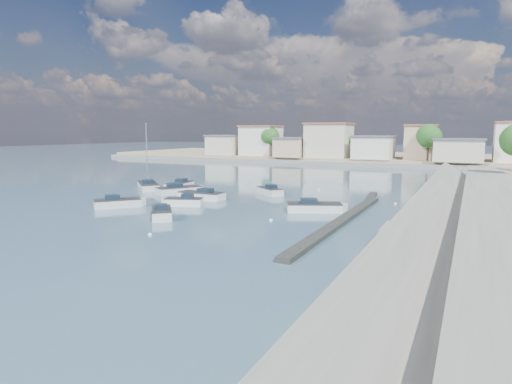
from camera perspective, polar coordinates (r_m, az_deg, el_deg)
ground at (r=67.68m, az=12.48°, el=1.38°), size 400.00×400.00×0.00m
seawall_walkway at (r=38.84m, az=29.32°, el=-2.99°), size 5.00×90.00×1.80m
breakwater at (r=39.78m, az=12.35°, el=-2.96°), size 2.00×31.02×0.35m
far_shore_land at (r=118.55m, az=18.76°, el=4.27°), size 160.00×40.00×1.40m
far_shore_quay at (r=97.87m, az=17.01°, el=3.46°), size 160.00×2.50×0.80m
far_town at (r=102.32m, az=23.64°, el=5.87°), size 113.01×12.80×8.35m
shore_trees at (r=93.68m, az=21.91°, el=6.61°), size 74.56×38.32×7.92m
motorboat_a at (r=39.40m, az=-12.48°, el=-2.77°), size 3.99×4.31×1.48m
motorboat_b at (r=45.87m, az=-17.66°, el=-1.44°), size 4.31×4.69×1.48m
motorboat_c at (r=49.24m, az=-7.55°, el=-0.50°), size 5.91×2.21×1.48m
motorboat_d at (r=45.04m, az=-9.84°, el=-1.35°), size 4.32×2.86×1.48m
motorboat_e at (r=54.29m, az=-9.94°, el=0.24°), size 4.68×5.91×1.48m
motorboat_f at (r=52.57m, az=1.75°, el=0.11°), size 4.26×3.81×1.48m
motorboat_g at (r=58.72m, az=-10.29°, el=0.82°), size 2.57×5.71×1.48m
motorboat_h at (r=41.58m, az=8.15°, el=-2.09°), size 5.71×4.06×1.48m
sailboat at (r=59.68m, az=-14.24°, el=0.84°), size 6.38×6.09×9.00m
mooring_buoys at (r=44.84m, az=7.24°, el=-1.76°), size 14.40×30.56×0.33m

